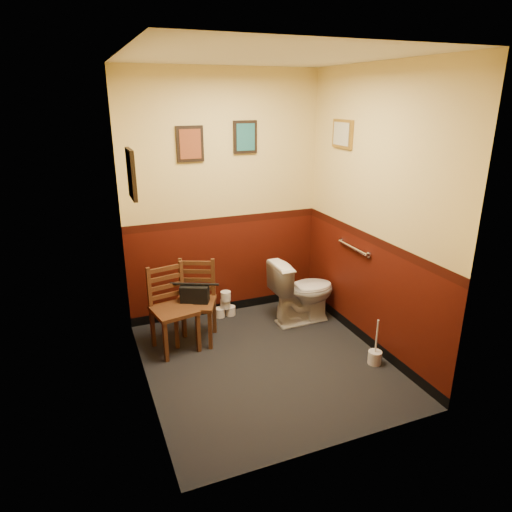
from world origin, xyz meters
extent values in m
cube|color=black|center=(0.00, 0.00, 0.00)|extent=(2.20, 2.40, 0.00)
cube|color=silver|center=(0.00, 0.00, 2.70)|extent=(2.20, 2.40, 0.00)
cube|color=#3E0E07|center=(0.00, 1.20, 1.35)|extent=(2.20, 0.00, 2.70)
cube|color=#3E0E07|center=(0.00, -1.20, 1.35)|extent=(2.20, 0.00, 2.70)
cube|color=#3E0E07|center=(-1.10, 0.00, 1.35)|extent=(0.00, 2.40, 2.70)
cube|color=#3E0E07|center=(1.10, 0.00, 1.35)|extent=(0.00, 2.40, 2.70)
cylinder|color=silver|center=(1.07, 0.25, 0.95)|extent=(0.03, 0.50, 0.03)
cylinder|color=silver|center=(1.09, 0.00, 0.95)|extent=(0.02, 0.06, 0.06)
cylinder|color=silver|center=(1.09, 0.50, 0.95)|extent=(0.02, 0.06, 0.06)
cube|color=black|center=(-0.35, 1.18, 1.95)|extent=(0.28, 0.03, 0.36)
cube|color=brown|center=(-0.35, 1.17, 1.95)|extent=(0.22, 0.01, 0.30)
cube|color=black|center=(0.25, 1.18, 2.00)|extent=(0.26, 0.03, 0.34)
cube|color=#1F6066|center=(0.25, 1.17, 2.00)|extent=(0.20, 0.01, 0.28)
cube|color=black|center=(-1.08, 0.10, 1.85)|extent=(0.03, 0.30, 0.38)
cube|color=#B8B290|center=(-1.07, 0.10, 1.85)|extent=(0.01, 0.24, 0.31)
cube|color=olive|center=(1.08, 0.60, 2.05)|extent=(0.03, 0.34, 0.28)
cube|color=#B8B290|center=(1.07, 0.60, 2.05)|extent=(0.01, 0.28, 0.22)
imported|color=white|center=(0.72, 0.65, 0.36)|extent=(0.74, 0.42, 0.72)
cylinder|color=silver|center=(0.96, -0.40, 0.06)|extent=(0.13, 0.13, 0.13)
cylinder|color=silver|center=(0.96, -0.40, 0.28)|extent=(0.02, 0.02, 0.36)
cube|color=#5A321B|center=(-0.74, 0.57, 0.43)|extent=(0.47, 0.47, 0.04)
cube|color=#5A321B|center=(-0.87, 0.37, 0.21)|extent=(0.04, 0.04, 0.43)
cube|color=#5A321B|center=(-0.94, 0.71, 0.21)|extent=(0.04, 0.04, 0.43)
cube|color=#5A321B|center=(-0.54, 0.44, 0.21)|extent=(0.04, 0.04, 0.43)
cube|color=#5A321B|center=(-0.60, 0.77, 0.21)|extent=(0.04, 0.04, 0.43)
cube|color=#5A321B|center=(-0.94, 0.71, 0.64)|extent=(0.04, 0.04, 0.43)
cube|color=#5A321B|center=(-0.60, 0.78, 0.64)|extent=(0.04, 0.04, 0.43)
cube|color=#5A321B|center=(-0.77, 0.75, 0.52)|extent=(0.32, 0.08, 0.04)
cube|color=#5A321B|center=(-0.77, 0.75, 0.62)|extent=(0.32, 0.08, 0.04)
cube|color=#5A321B|center=(-0.77, 0.75, 0.71)|extent=(0.32, 0.08, 0.04)
cube|color=#5A321B|center=(-0.77, 0.75, 0.81)|extent=(0.32, 0.08, 0.04)
cube|color=#5A321B|center=(-0.50, 0.66, 0.42)|extent=(0.52, 0.52, 0.04)
cube|color=#5A321B|center=(-0.72, 0.58, 0.21)|extent=(0.05, 0.05, 0.42)
cube|color=#5A321B|center=(-0.59, 0.89, 0.21)|extent=(0.05, 0.05, 0.42)
cube|color=#5A321B|center=(-0.41, 0.44, 0.21)|extent=(0.05, 0.05, 0.42)
cube|color=#5A321B|center=(-0.28, 0.75, 0.21)|extent=(0.05, 0.05, 0.42)
cube|color=#5A321B|center=(-0.58, 0.89, 0.63)|extent=(0.05, 0.05, 0.42)
cube|color=#5A321B|center=(-0.28, 0.75, 0.63)|extent=(0.05, 0.05, 0.42)
cube|color=#5A321B|center=(-0.43, 0.82, 0.51)|extent=(0.30, 0.15, 0.04)
cube|color=#5A321B|center=(-0.43, 0.82, 0.61)|extent=(0.30, 0.15, 0.04)
cube|color=#5A321B|center=(-0.43, 0.82, 0.70)|extent=(0.30, 0.15, 0.04)
cube|color=#5A321B|center=(-0.43, 0.82, 0.79)|extent=(0.30, 0.15, 0.04)
cube|color=black|center=(-0.50, 0.66, 0.53)|extent=(0.32, 0.25, 0.18)
cylinder|color=black|center=(-0.50, 0.66, 0.63)|extent=(0.23, 0.13, 0.02)
cylinder|color=silver|center=(-0.11, 1.08, 0.05)|extent=(0.12, 0.12, 0.11)
cylinder|color=silver|center=(0.01, 1.08, 0.05)|extent=(0.12, 0.12, 0.11)
cylinder|color=silver|center=(-0.05, 1.07, 0.16)|extent=(0.12, 0.12, 0.11)
cylinder|color=silver|center=(-0.05, 1.05, 0.26)|extent=(0.12, 0.12, 0.11)
camera|label=1|loc=(-1.49, -3.47, 2.41)|focal=32.00mm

